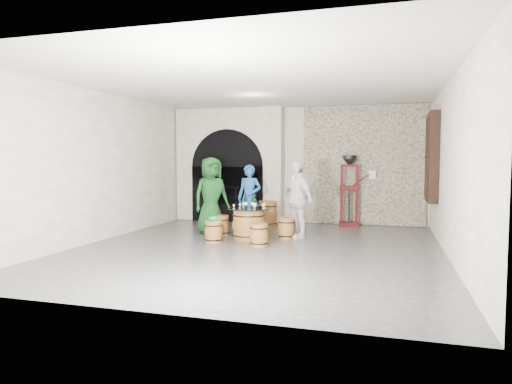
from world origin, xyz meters
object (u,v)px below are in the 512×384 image
(barrel_stool_far, at_px, (249,224))
(wine_bottle_right, at_px, (253,202))
(barrel_stool_near_left, at_px, (214,232))
(barrel_stool_near_right, at_px, (259,235))
(person_white, at_px, (297,200))
(wine_bottle_center, at_px, (255,203))
(corking_press, at_px, (349,185))
(person_green, at_px, (211,196))
(person_blue, at_px, (249,198))
(barrel_stool_left, at_px, (221,225))
(side_barrel, at_px, (268,214))
(barrel_stool_right, at_px, (286,228))
(barrel_table, at_px, (249,224))
(wine_bottle_left, at_px, (246,202))

(barrel_stool_far, relative_size, wine_bottle_right, 1.42)
(barrel_stool_far, bearing_deg, barrel_stool_near_left, -104.41)
(barrel_stool_near_right, xyz_separation_m, wine_bottle_right, (-0.37, 0.81, 0.58))
(person_white, distance_m, wine_bottle_center, 0.98)
(barrel_stool_near_right, bearing_deg, corking_press, 65.95)
(barrel_stool_near_left, bearing_deg, person_white, 32.58)
(person_green, bearing_deg, person_blue, -8.79)
(barrel_stool_left, bearing_deg, side_barrel, 66.60)
(barrel_stool_right, height_order, wine_bottle_center, wine_bottle_center)
(barrel_stool_near_left, bearing_deg, barrel_stool_far, 75.59)
(barrel_stool_right, relative_size, wine_bottle_right, 1.42)
(person_green, distance_m, corking_press, 3.73)
(side_barrel, bearing_deg, barrel_table, -87.72)
(barrel_stool_left, bearing_deg, wine_bottle_center, -24.84)
(barrel_stool_left, bearing_deg, barrel_stool_far, 41.55)
(barrel_stool_left, distance_m, wine_bottle_right, 1.05)
(person_blue, height_order, wine_bottle_left, person_blue)
(barrel_stool_near_right, height_order, wine_bottle_center, wine_bottle_center)
(wine_bottle_right, bearing_deg, barrel_stool_near_left, -133.65)
(barrel_stool_far, distance_m, side_barrel, 1.14)
(barrel_stool_near_left, bearing_deg, barrel_stool_near_right, -6.74)
(barrel_stool_near_left, xyz_separation_m, wine_bottle_center, (0.76, 0.49, 0.58))
(barrel_stool_right, height_order, person_blue, person_blue)
(person_green, relative_size, wine_bottle_right, 5.55)
(wine_bottle_center, bearing_deg, barrel_stool_near_left, -147.26)
(barrel_stool_left, relative_size, barrel_stool_near_left, 1.00)
(barrel_stool_left, relative_size, person_blue, 0.28)
(barrel_stool_left, height_order, barrel_stool_right, same)
(barrel_stool_near_right, height_order, side_barrel, side_barrel)
(barrel_table, height_order, side_barrel, barrel_table)
(barrel_table, xyz_separation_m, person_white, (0.99, 0.42, 0.52))
(barrel_stool_far, xyz_separation_m, barrel_stool_right, (1.00, -0.48, 0.00))
(side_barrel, bearing_deg, barrel_stool_far, -97.91)
(person_blue, height_order, wine_bottle_center, person_blue)
(wine_bottle_left, bearing_deg, barrel_stool_far, 101.33)
(barrel_table, distance_m, barrel_stool_far, 0.84)
(barrel_stool_right, height_order, person_green, person_green)
(barrel_stool_near_right, height_order, person_blue, person_blue)
(barrel_table, xyz_separation_m, barrel_stool_right, (0.77, 0.33, -0.11))
(barrel_stool_right, height_order, corking_press, corking_press)
(person_green, xyz_separation_m, corking_press, (3.00, 2.22, 0.18))
(person_green, bearing_deg, barrel_stool_far, -27.70)
(person_green, relative_size, person_blue, 1.11)
(barrel_stool_near_left, height_order, wine_bottle_left, wine_bottle_left)
(wine_bottle_center, height_order, corking_press, corking_press)
(wine_bottle_right, bearing_deg, person_white, 19.09)
(barrel_stool_near_left, distance_m, wine_bottle_left, 1.00)
(wine_bottle_left, relative_size, corking_press, 0.17)
(wine_bottle_right, bearing_deg, wine_bottle_left, -158.94)
(person_white, bearing_deg, person_blue, -164.87)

